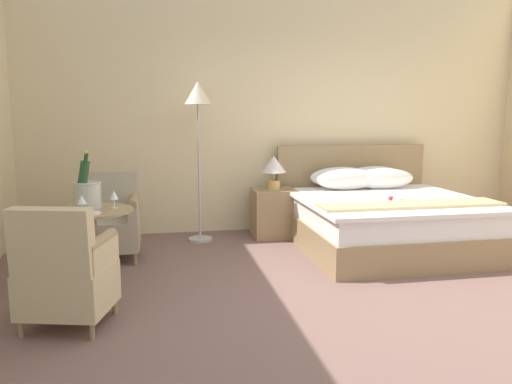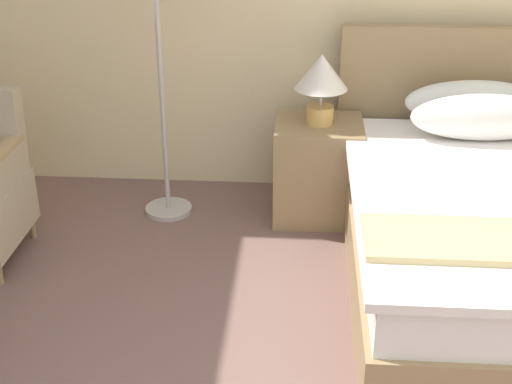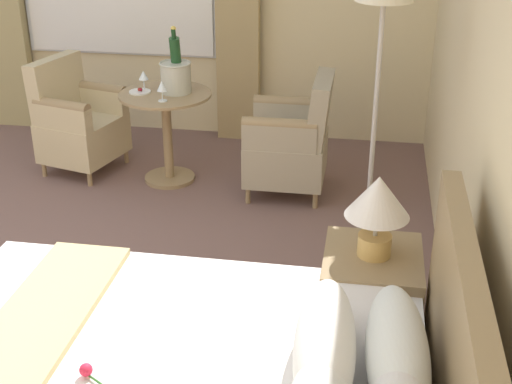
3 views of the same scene
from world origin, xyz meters
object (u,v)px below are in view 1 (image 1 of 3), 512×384
(armchair_by_window, at_px, (110,221))
(champagne_bucket, at_px, (87,191))
(wine_glass_near_bucket, at_px, (82,201))
(nightstand, at_px, (274,213))
(side_table_round, at_px, (93,239))
(snack_plate, at_px, (90,213))
(wine_glass_near_edge, at_px, (114,196))
(floor_lamp_brass, at_px, (198,110))
(armchair_facing_bed, at_px, (65,273))
(bedside_lamp, at_px, (274,167))
(bed, at_px, (382,217))

(armchair_by_window, bearing_deg, champagne_bucket, -95.55)
(wine_glass_near_bucket, bearing_deg, nightstand, 41.33)
(side_table_round, relative_size, snack_plate, 4.35)
(champagne_bucket, distance_m, wine_glass_near_edge, 0.23)
(floor_lamp_brass, bearing_deg, side_table_round, -123.75)
(wine_glass_near_edge, height_order, snack_plate, wine_glass_near_edge)
(wine_glass_near_edge, relative_size, snack_plate, 0.94)
(nightstand, relative_size, armchair_facing_bed, 0.66)
(bedside_lamp, relative_size, armchair_by_window, 0.45)
(bedside_lamp, bearing_deg, nightstand, 0.00)
(snack_plate, bearing_deg, bed, 19.73)
(floor_lamp_brass, bearing_deg, snack_plate, -120.42)
(side_table_round, height_order, armchair_by_window, armchair_by_window)
(side_table_round, height_order, wine_glass_near_edge, wine_glass_near_edge)
(floor_lamp_brass, xyz_separation_m, wine_glass_near_bucket, (-1.05, -1.67, -0.72))
(champagne_bucket, distance_m, snack_plate, 0.30)
(bedside_lamp, relative_size, side_table_round, 0.58)
(champagne_bucket, distance_m, armchair_by_window, 0.98)
(wine_glass_near_bucket, xyz_separation_m, snack_plate, (0.06, -0.01, -0.10))
(side_table_round, bearing_deg, bed, 16.44)
(bedside_lamp, height_order, armchair_by_window, bedside_lamp)
(wine_glass_near_edge, bearing_deg, armchair_by_window, 98.39)
(wine_glass_near_bucket, height_order, snack_plate, wine_glass_near_bucket)
(bed, distance_m, nightstand, 1.27)
(champagne_bucket, relative_size, wine_glass_near_bucket, 3.31)
(floor_lamp_brass, bearing_deg, nightstand, 2.08)
(bed, xyz_separation_m, champagne_bucket, (-3.02, -0.80, 0.49))
(wine_glass_near_edge, bearing_deg, armchair_facing_bed, -109.51)
(bed, relative_size, champagne_bucket, 4.30)
(snack_plate, bearing_deg, nightstand, 42.47)
(wine_glass_near_edge, bearing_deg, wine_glass_near_bucket, -137.91)
(bed, bearing_deg, wine_glass_near_bucket, -160.88)
(bed, relative_size, wine_glass_near_bucket, 14.21)
(bed, relative_size, armchair_by_window, 2.37)
(wine_glass_near_bucket, height_order, wine_glass_near_edge, wine_glass_near_edge)
(armchair_facing_bed, bearing_deg, bedside_lamp, 48.88)
(wine_glass_near_edge, xyz_separation_m, armchair_by_window, (-0.13, 0.91, -0.41))
(wine_glass_near_bucket, relative_size, armchair_by_window, 0.17)
(armchair_by_window, distance_m, armchair_facing_bed, 1.69)
(champagne_bucket, xyz_separation_m, wine_glass_near_bucket, (-0.01, -0.25, -0.03))
(bed, bearing_deg, floor_lamp_brass, 162.51)
(floor_lamp_brass, bearing_deg, armchair_facing_bed, -116.11)
(wine_glass_near_bucket, bearing_deg, floor_lamp_brass, 57.85)
(bedside_lamp, height_order, side_table_round, bedside_lamp)
(side_table_round, bearing_deg, armchair_by_window, 87.28)
(champagne_bucket, height_order, snack_plate, champagne_bucket)
(nightstand, xyz_separation_m, armchair_facing_bed, (-1.99, -2.28, 0.10))
(bed, height_order, champagne_bucket, champagne_bucket)
(nightstand, relative_size, floor_lamp_brass, 0.32)
(bedside_lamp, bearing_deg, wine_glass_near_bucket, -138.67)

